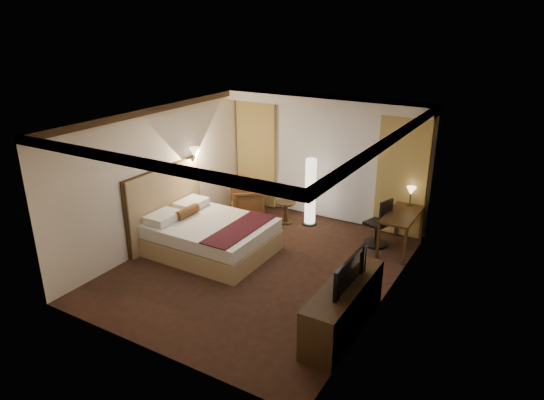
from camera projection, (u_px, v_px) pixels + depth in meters
The scene contains 21 objects.
floor at pixel (261, 266), 8.75m from camera, with size 4.50×5.50×0.01m, color black.
ceiling at pixel (259, 118), 7.79m from camera, with size 4.50×5.50×0.01m, color white.
back_wall at pixel (327, 158), 10.48m from camera, with size 4.50×0.02×2.70m, color silver.
left_wall at pixel (161, 176), 9.33m from camera, with size 0.02×5.50×2.70m, color silver.
right_wall at pixel (389, 223), 7.20m from camera, with size 0.02×5.50×2.70m, color silver.
crown_molding at pixel (259, 121), 7.81m from camera, with size 4.50×5.50×0.12m, color black, non-canonical shape.
soffit at pixel (324, 102), 9.84m from camera, with size 4.50×0.50×0.20m, color white.
curtain_sheer at pixel (325, 163), 10.46m from camera, with size 2.48×0.04×2.45m, color silver.
curtain_left_drape at pixel (257, 153), 11.21m from camera, with size 1.00×0.14×2.45m, color tan.
curtain_right_drape at pixel (402, 177), 9.60m from camera, with size 1.00×0.14×2.45m, color tan.
wall_sconce at pixel (195, 153), 9.86m from camera, with size 0.24×0.24×0.24m, color white, non-canonical shape.
bed at pixel (212, 237), 9.17m from camera, with size 2.17×1.69×0.64m, color white, non-canonical shape.
headboard at pixel (166, 205), 9.54m from camera, with size 0.12×1.99×1.50m, color tan, non-canonical shape.
armchair at pixel (247, 199), 10.93m from camera, with size 0.69×0.65×0.71m, color #543119.
side_table at pixel (285, 212), 10.52m from camera, with size 0.44×0.44×0.49m, color black, non-canonical shape.
floor_lamp at pixel (310, 192), 10.27m from camera, with size 0.31×0.31×1.48m, color white, non-canonical shape.
desk at pixel (401, 231), 9.26m from camera, with size 0.55×1.26×0.75m, color black, non-canonical shape.
desk_lamp at pixel (410, 197), 9.46m from camera, with size 0.18×0.18×0.34m, color #FFD899, non-canonical shape.
office_chair at pixel (377, 222), 9.40m from camera, with size 0.48×0.48×0.99m, color black, non-canonical shape.
dresser at pixel (344, 307), 6.86m from camera, with size 0.50×1.91×0.74m, color black, non-canonical shape.
television at pixel (344, 265), 6.64m from camera, with size 1.01×0.58×0.13m, color black.
Camera 1 is at (4.09, -6.58, 4.23)m, focal length 32.00 mm.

